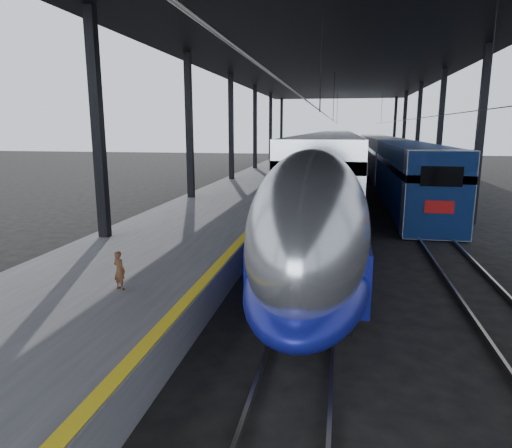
# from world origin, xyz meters

# --- Properties ---
(ground) EXTENTS (160.00, 160.00, 0.00)m
(ground) POSITION_xyz_m (0.00, 0.00, 0.00)
(ground) COLOR black
(ground) RESTS_ON ground
(platform) EXTENTS (6.00, 80.00, 1.00)m
(platform) POSITION_xyz_m (-3.50, 20.00, 0.50)
(platform) COLOR #4C4C4F
(platform) RESTS_ON ground
(yellow_strip) EXTENTS (0.30, 80.00, 0.01)m
(yellow_strip) POSITION_xyz_m (-0.70, 20.00, 1.00)
(yellow_strip) COLOR yellow
(yellow_strip) RESTS_ON platform
(rails) EXTENTS (6.52, 80.00, 0.16)m
(rails) POSITION_xyz_m (4.50, 20.00, 0.08)
(rails) COLOR slate
(rails) RESTS_ON ground
(canopy) EXTENTS (18.00, 75.00, 9.47)m
(canopy) POSITION_xyz_m (1.90, 20.00, 9.12)
(canopy) COLOR black
(canopy) RESTS_ON ground
(tgv_train) EXTENTS (3.20, 65.20, 4.59)m
(tgv_train) POSITION_xyz_m (2.00, 29.10, 2.14)
(tgv_train) COLOR #B0B3B8
(tgv_train) RESTS_ON ground
(second_train) EXTENTS (2.91, 56.05, 4.01)m
(second_train) POSITION_xyz_m (7.00, 37.79, 2.03)
(second_train) COLOR navy
(second_train) RESTS_ON ground
(child) EXTENTS (0.42, 0.36, 0.98)m
(child) POSITION_xyz_m (-2.57, -0.18, 1.49)
(child) COLOR #4E2D1A
(child) RESTS_ON platform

